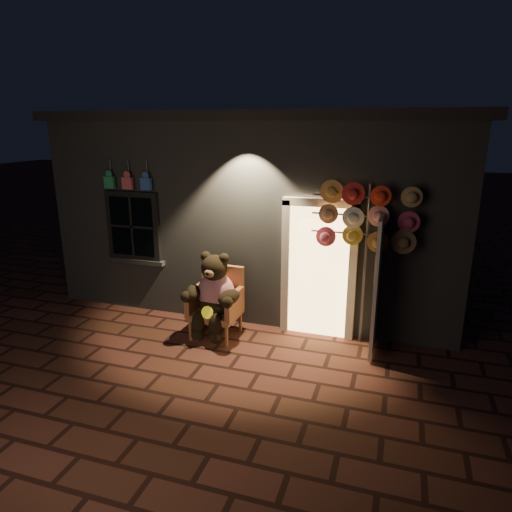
% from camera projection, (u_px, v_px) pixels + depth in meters
% --- Properties ---
extents(ground, '(60.00, 60.00, 0.00)m').
position_uv_depth(ground, '(202.00, 364.00, 6.43)').
color(ground, brown).
rests_on(ground, ground).
extents(shop_building, '(7.30, 5.95, 3.51)m').
position_uv_depth(shop_building, '(278.00, 199.00, 9.59)').
color(shop_building, slate).
rests_on(shop_building, ground).
extents(wicker_armchair, '(0.77, 0.70, 1.09)m').
position_uv_depth(wicker_armchair, '(218.00, 302.00, 7.22)').
color(wicker_armchair, '#B07544').
rests_on(wicker_armchair, ground).
extents(teddy_bear, '(0.96, 0.75, 1.32)m').
position_uv_depth(teddy_bear, '(214.00, 295.00, 7.05)').
color(teddy_bear, red).
rests_on(teddy_bear, ground).
extents(hat_rack, '(1.50, 0.22, 2.46)m').
position_uv_depth(hat_rack, '(367.00, 219.00, 6.45)').
color(hat_rack, '#59595E').
rests_on(hat_rack, ground).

